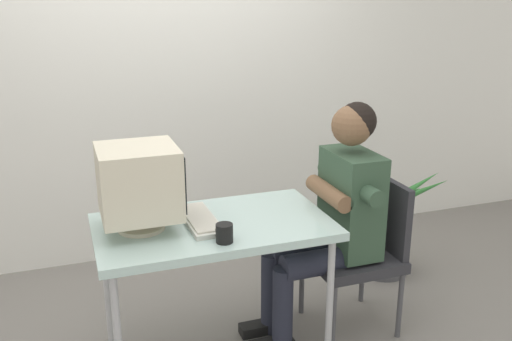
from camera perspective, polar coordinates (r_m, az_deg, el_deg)
name	(u,v)px	position (r m, az deg, el deg)	size (l,w,h in m)	color
wall_back	(199,46)	(4.03, -5.80, 12.51)	(8.00, 0.10, 3.00)	silver
desk	(214,234)	(2.83, -4.34, -6.44)	(1.17, 0.67, 0.76)	#B7B7BC
crt_monitor	(140,182)	(2.70, -11.78, -1.20)	(0.38, 0.36, 0.41)	beige
keyboard	(200,219)	(2.81, -5.74, -4.98)	(0.16, 0.44, 0.03)	silver
office_chair	(362,246)	(3.24, 10.79, -7.54)	(0.47, 0.47, 0.87)	#4C4C51
person_seated	(334,212)	(3.06, 7.93, -4.18)	(0.72, 0.59, 1.32)	#334C38
potted_plant	(386,227)	(3.93, 13.06, -5.64)	(0.79, 0.74, 0.84)	#4C4C51
desk_mug	(224,233)	(2.58, -3.26, -6.36)	(0.08, 0.09, 0.09)	black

